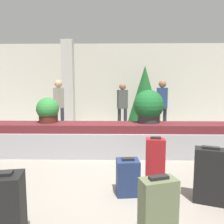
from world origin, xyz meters
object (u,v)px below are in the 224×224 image
(suitcase_0, at_px, (3,212))
(suitcase_4, at_px, (155,164))
(suitcase_6, at_px, (209,175))
(decorated_tree, at_px, (145,94))
(potted_plant_1, at_px, (48,110))
(traveler_0, at_px, (162,102))
(traveler_2, at_px, (122,103))
(suitcase_2, at_px, (128,177))
(suitcase_5, at_px, (158,214))
(potted_plant_0, at_px, (149,107))
(pillar, at_px, (68,84))
(traveler_1, at_px, (59,102))

(suitcase_0, distance_m, suitcase_4, 2.03)
(suitcase_6, distance_m, decorated_tree, 5.27)
(potted_plant_1, relative_size, decorated_tree, 0.25)
(traveler_0, height_order, traveler_2, traveler_0)
(traveler_2, bearing_deg, suitcase_0, 59.43)
(suitcase_2, relative_size, suitcase_5, 0.74)
(suitcase_6, relative_size, potted_plant_0, 1.02)
(pillar, xyz_separation_m, potted_plant_1, (0.28, -3.48, -0.63))
(suitcase_5, xyz_separation_m, potted_plant_1, (-1.92, 2.92, 0.63))
(potted_plant_0, relative_size, traveler_1, 0.43)
(suitcase_2, xyz_separation_m, suitcase_4, (0.41, 0.16, 0.13))
(suitcase_0, xyz_separation_m, decorated_tree, (2.07, 6.07, 0.84))
(suitcase_2, bearing_deg, suitcase_6, -15.95)
(suitcase_4, bearing_deg, traveler_0, 81.71)
(decorated_tree, bearing_deg, traveler_2, -137.26)
(suitcase_4, xyz_separation_m, suitcase_5, (-0.19, -1.20, -0.04))
(suitcase_5, height_order, decorated_tree, decorated_tree)
(traveler_2, relative_size, decorated_tree, 0.72)
(traveler_0, distance_m, traveler_2, 1.28)
(pillar, relative_size, potted_plant_1, 5.70)
(suitcase_2, distance_m, suitcase_4, 0.46)
(suitcase_2, relative_size, traveler_2, 0.33)
(traveler_1, distance_m, traveler_2, 2.05)
(suitcase_2, bearing_deg, decorated_tree, 74.64)
(suitcase_4, distance_m, traveler_1, 4.50)
(potted_plant_0, height_order, traveler_1, traveler_1)
(potted_plant_1, bearing_deg, suitcase_5, -56.69)
(potted_plant_1, bearing_deg, pillar, 94.62)
(pillar, bearing_deg, potted_plant_1, -85.38)
(suitcase_0, distance_m, potted_plant_0, 3.54)
(suitcase_4, bearing_deg, potted_plant_0, 89.85)
(potted_plant_1, xyz_separation_m, decorated_tree, (2.56, 3.12, 0.23))
(potted_plant_1, bearing_deg, suitcase_6, -37.09)
(potted_plant_0, xyz_separation_m, traveler_1, (-2.54, 1.99, -0.04))
(suitcase_5, relative_size, potted_plant_0, 0.97)
(suitcase_5, xyz_separation_m, traveler_1, (-2.20, 4.96, 0.67))
(suitcase_4, distance_m, suitcase_5, 1.21)
(suitcase_5, distance_m, suitcase_6, 1.18)
(traveler_1, bearing_deg, suitcase_4, 53.96)
(traveler_0, relative_size, traveler_1, 1.00)
(suitcase_0, relative_size, suitcase_2, 1.42)
(suitcase_4, bearing_deg, pillar, 119.36)
(potted_plant_1, bearing_deg, suitcase_2, -47.98)
(suitcase_4, xyz_separation_m, potted_plant_0, (0.15, 1.76, 0.67))
(pillar, distance_m, suitcase_2, 5.87)
(suitcase_0, bearing_deg, suitcase_4, 26.64)
(suitcase_5, bearing_deg, suitcase_6, 28.18)
(potted_plant_0, bearing_deg, suitcase_5, -96.45)
(suitcase_0, bearing_deg, suitcase_2, 30.84)
(pillar, bearing_deg, suitcase_4, -65.34)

